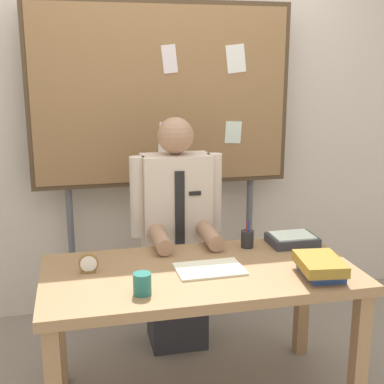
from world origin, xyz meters
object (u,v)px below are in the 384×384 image
(coffee_mug, at_px, (142,284))
(paper_tray, at_px, (292,240))
(book_stack, at_px, (320,266))
(open_notebook, at_px, (210,269))
(person, at_px, (177,243))
(desk_clock, at_px, (89,264))
(pen_holder, at_px, (247,239))
(bulletin_board, at_px, (163,99))
(desk, at_px, (200,287))

(coffee_mug, relative_size, paper_tray, 0.38)
(coffee_mug, bearing_deg, paper_tray, 26.86)
(book_stack, distance_m, open_notebook, 0.53)
(person, xyz_separation_m, desk_clock, (-0.54, -0.52, 0.11))
(person, height_order, paper_tray, person)
(open_notebook, relative_size, paper_tray, 1.26)
(open_notebook, height_order, paper_tray, paper_tray)
(open_notebook, relative_size, pen_holder, 2.05)
(bulletin_board, relative_size, open_notebook, 6.43)
(bulletin_board, xyz_separation_m, desk_clock, (-0.54, -0.95, -0.73))
(desk, distance_m, bulletin_board, 1.35)
(person, bearing_deg, book_stack, -56.53)
(desk_clock, bearing_deg, person, 43.78)
(desk_clock, xyz_separation_m, pen_holder, (0.87, 0.17, 0.01))
(open_notebook, distance_m, paper_tray, 0.61)
(desk, height_order, paper_tray, paper_tray)
(person, bearing_deg, desk_clock, -136.22)
(paper_tray, bearing_deg, person, 148.83)
(bulletin_board, height_order, paper_tray, bulletin_board)
(bulletin_board, bearing_deg, coffee_mug, -104.18)
(book_stack, distance_m, coffee_mug, 0.85)
(person, relative_size, desk_clock, 14.74)
(desk, xyz_separation_m, coffee_mug, (-0.32, -0.22, 0.14))
(desk_clock, height_order, paper_tray, desk_clock)
(desk, xyz_separation_m, open_notebook, (0.04, -0.02, 0.10))
(bulletin_board, bearing_deg, desk, -90.02)
(desk, height_order, bulletin_board, bulletin_board)
(pen_holder, bearing_deg, book_stack, -66.06)
(book_stack, height_order, coffee_mug, coffee_mug)
(desk, bearing_deg, person, 90.00)
(bulletin_board, bearing_deg, book_stack, -66.76)
(coffee_mug, bearing_deg, book_stack, 0.49)
(open_notebook, relative_size, coffee_mug, 3.37)
(book_stack, distance_m, desk_clock, 1.11)
(person, bearing_deg, paper_tray, -31.17)
(desk, height_order, person, person)
(paper_tray, bearing_deg, coffee_mug, -153.14)
(book_stack, xyz_separation_m, desk_clock, (-1.07, 0.29, -0.01))
(person, bearing_deg, pen_holder, -46.40)
(paper_tray, bearing_deg, desk, -157.70)
(person, xyz_separation_m, pen_holder, (0.33, -0.35, 0.12))
(person, distance_m, book_stack, 0.98)
(desk, bearing_deg, open_notebook, -25.57)
(book_stack, bearing_deg, pen_holder, 113.94)
(pen_holder, distance_m, paper_tray, 0.26)
(desk, xyz_separation_m, desk_clock, (-0.54, 0.08, 0.14))
(desk, height_order, coffee_mug, coffee_mug)
(desk_clock, xyz_separation_m, coffee_mug, (0.22, -0.30, 0.01))
(person, xyz_separation_m, coffee_mug, (-0.32, -0.82, 0.12))
(person, xyz_separation_m, book_stack, (0.54, -0.81, 0.12))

